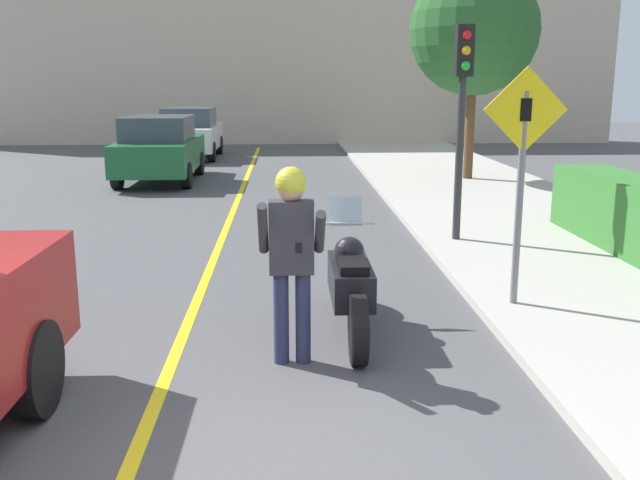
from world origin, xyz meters
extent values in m
cube|color=yellow|center=(-0.60, 6.00, 0.00)|extent=(0.12, 36.00, 0.01)
cube|color=beige|center=(0.00, 26.00, 4.33)|extent=(28.00, 1.20, 8.66)
cylinder|color=black|center=(1.12, 2.11, 0.33)|extent=(0.14, 0.66, 0.66)
cylinder|color=black|center=(1.12, 3.81, 0.33)|extent=(0.14, 0.66, 0.66)
cube|color=black|center=(1.12, 2.96, 0.56)|extent=(0.40, 1.17, 0.36)
sphere|color=black|center=(1.12, 3.12, 0.82)|extent=(0.32, 0.32, 0.32)
cube|color=black|center=(1.12, 2.69, 0.78)|extent=(0.28, 0.48, 0.10)
cylinder|color=silver|center=(1.12, 3.54, 1.04)|extent=(0.62, 0.03, 0.03)
cube|color=silver|center=(1.12, 3.62, 1.16)|extent=(0.36, 0.12, 0.31)
cylinder|color=#282D4C|center=(0.42, 2.18, 0.43)|extent=(0.14, 0.14, 0.86)
cylinder|color=#282D4C|center=(0.62, 2.18, 0.43)|extent=(0.14, 0.14, 0.86)
cube|color=#333338|center=(0.52, 2.18, 1.19)|extent=(0.40, 0.22, 0.66)
cylinder|color=#333338|center=(0.27, 2.08, 1.29)|extent=(0.09, 0.40, 0.51)
cylinder|color=#333338|center=(0.77, 2.06, 1.26)|extent=(0.09, 0.46, 0.46)
sphere|color=tan|center=(0.52, 2.18, 1.63)|extent=(0.24, 0.24, 0.24)
sphere|color=gold|center=(0.52, 2.18, 1.68)|extent=(0.28, 0.28, 0.28)
cube|color=black|center=(0.58, 1.90, 1.16)|extent=(0.06, 0.05, 0.11)
cylinder|color=black|center=(-1.48, 1.21, 0.38)|extent=(0.23, 0.76, 0.76)
cylinder|color=slate|center=(3.03, 3.54, 1.28)|extent=(0.08, 0.08, 2.34)
cube|color=yellow|center=(3.03, 3.52, 2.26)|extent=(0.91, 0.02, 0.91)
cube|color=black|center=(3.03, 3.51, 2.26)|extent=(0.12, 0.01, 0.24)
cylinder|color=#2D2D30|center=(3.15, 6.87, 1.74)|extent=(0.12, 0.12, 3.26)
cube|color=black|center=(3.15, 6.85, 2.99)|extent=(0.26, 0.22, 0.76)
sphere|color=red|center=(3.15, 6.73, 3.21)|extent=(0.14, 0.14, 0.14)
sphere|color=gold|center=(3.15, 6.73, 2.99)|extent=(0.14, 0.14, 0.14)
sphere|color=green|center=(3.15, 6.73, 2.77)|extent=(0.14, 0.14, 0.14)
cylinder|color=brown|center=(5.12, 13.95, 1.38)|extent=(0.24, 0.24, 2.55)
sphere|color=#285B28|center=(5.12, 13.95, 3.77)|extent=(3.19, 3.19, 3.19)
cylinder|color=black|center=(-3.59, 15.79, 0.32)|extent=(0.22, 0.64, 0.64)
cylinder|color=black|center=(-1.94, 15.79, 0.32)|extent=(0.22, 0.64, 0.64)
cylinder|color=black|center=(-3.59, 13.19, 0.32)|extent=(0.22, 0.64, 0.64)
cylinder|color=black|center=(-1.94, 13.19, 0.32)|extent=(0.22, 0.64, 0.64)
cube|color=#1E6033|center=(-2.77, 14.49, 0.70)|extent=(1.80, 4.20, 0.76)
cube|color=#38424C|center=(-2.77, 14.32, 1.38)|extent=(1.58, 2.18, 0.60)
cylinder|color=black|center=(-3.57, 21.56, 0.32)|extent=(0.22, 0.64, 0.64)
cylinder|color=black|center=(-1.91, 21.56, 0.32)|extent=(0.22, 0.64, 0.64)
cylinder|color=black|center=(-3.57, 18.96, 0.32)|extent=(0.22, 0.64, 0.64)
cylinder|color=black|center=(-1.91, 18.96, 0.32)|extent=(0.22, 0.64, 0.64)
cube|color=white|center=(-2.74, 20.26, 0.70)|extent=(1.80, 4.20, 0.76)
cube|color=#38424C|center=(-2.74, 20.09, 1.38)|extent=(1.58, 2.18, 0.60)
camera|label=1|loc=(0.48, -4.04, 2.56)|focal=40.00mm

